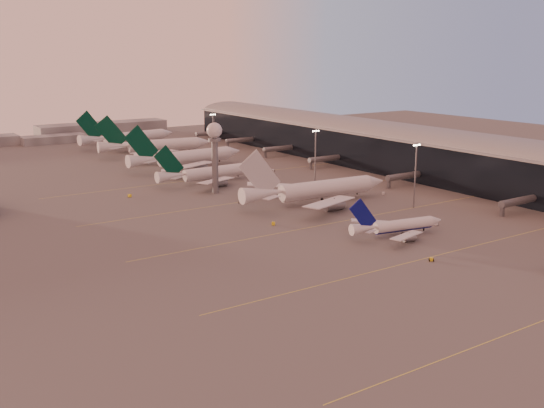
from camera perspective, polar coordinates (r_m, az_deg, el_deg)
ground at (r=173.46m, az=13.05°, el=-6.41°), size 700.00×700.00×0.00m
taxiway_markings at (r=231.74m, az=8.10°, el=-1.12°), size 180.00×185.25×0.02m
terminal at (r=320.99m, az=12.13°, el=4.72°), size 57.00×362.00×23.04m
radar_tower at (r=264.87m, az=-5.17°, el=5.42°), size 6.40×6.40×31.10m
mast_b at (r=245.20m, az=12.73°, el=2.78°), size 3.60×0.56×25.00m
mast_c at (r=282.10m, az=3.91°, el=4.46°), size 3.60×0.56×25.00m
mast_d at (r=355.84m, az=-5.29°, el=6.33°), size 3.60×0.56×25.00m
distant_horizon at (r=455.65m, az=-18.00°, el=6.06°), size 165.00×37.50×9.00m
narrowbody_mid at (r=208.89m, az=11.16°, el=-2.08°), size 35.19×27.86×13.83m
widebody_white at (r=249.20m, az=4.05°, el=0.98°), size 66.47×53.09×23.37m
greentail_a at (r=289.37m, az=-5.64°, el=2.57°), size 52.43×42.31×19.04m
greentail_b at (r=326.99m, az=-7.60°, el=3.94°), size 65.77×53.01×23.88m
greentail_c at (r=369.95m, az=-10.31°, el=4.96°), size 66.07×53.01×24.09m
greentail_d at (r=408.77m, az=-12.72°, el=5.65°), size 65.96×52.93×24.04m
gsv_tug_mid at (r=186.91m, az=14.10°, el=-4.85°), size 3.64×3.62×0.92m
gsv_truck_b at (r=224.93m, az=14.56°, el=-1.58°), size 5.93×3.49×2.26m
gsv_truck_c at (r=218.21m, az=0.15°, el=-1.58°), size 5.38×5.65×2.32m
gsv_catering_b at (r=268.34m, az=9.99°, el=1.27°), size 5.42×3.80×4.07m
gsv_tug_far at (r=249.39m, az=-2.87°, el=0.16°), size 3.05×3.57×0.88m
gsv_truck_d at (r=266.35m, az=-12.71°, el=0.88°), size 3.73×6.44×2.45m
gsv_tug_hangar at (r=315.29m, az=0.08°, el=3.02°), size 3.75×2.47×1.02m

